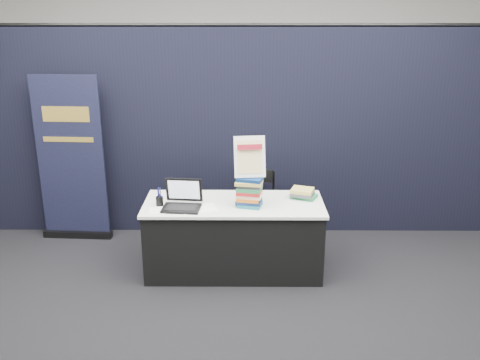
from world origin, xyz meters
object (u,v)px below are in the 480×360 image
book_stack_tall (250,192)px  stacking_chair (257,205)px  info_sign (250,157)px  laptop (182,201)px  pullup_banner (72,169)px  book_stack_short (303,193)px  display_table (234,237)px

book_stack_tall → stacking_chair: size_ratio=0.34×
book_stack_tall → info_sign: bearing=90.0°
laptop → pullup_banner: (-1.36, 0.95, 0.03)m
laptop → info_sign: 0.79m
laptop → stacking_chair: (0.76, 0.76, -0.33)m
stacking_chair → book_stack_short: bearing=-23.8°
laptop → pullup_banner: 1.66m
book_stack_tall → pullup_banner: bearing=156.0°
display_table → info_sign: bearing=-19.4°
pullup_banner → stacking_chair: (2.12, -0.18, -0.37)m
book_stack_tall → stacking_chair: 0.83m
book_stack_short → stacking_chair: (-0.45, 0.49, -0.32)m
laptop → display_table: bearing=19.8°
pullup_banner → laptop: bearing=-31.5°
pullup_banner → stacking_chair: 2.16m
display_table → book_stack_tall: bearing=-28.7°
laptop → book_stack_short: (1.21, 0.27, -0.01)m
laptop → info_sign: (0.66, 0.08, 0.43)m
display_table → book_stack_short: size_ratio=6.26×
book_stack_short → info_sign: size_ratio=0.70×
book_stack_short → pullup_banner: (-2.58, 0.68, 0.05)m
laptop → book_stack_short: size_ratio=1.34×
book_stack_short → stacking_chair: 0.74m
info_sign → pullup_banner: pullup_banner is taller
display_table → stacking_chair: size_ratio=2.07×
book_stack_tall → stacking_chair: bearing=82.2°
info_sign → stacking_chair: info_sign is taller
book_stack_tall → book_stack_short: size_ratio=1.02×
book_stack_tall → stacking_chair: (0.10, 0.72, -0.41)m
book_stack_short → display_table: bearing=-168.9°
stacking_chair → display_table: bearing=-88.6°
display_table → pullup_banner: size_ratio=0.94×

